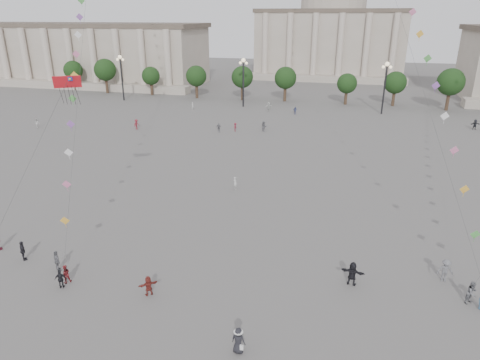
# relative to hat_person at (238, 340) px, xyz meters

# --- Properties ---
(ground) EXTENTS (360.00, 360.00, 0.00)m
(ground) POSITION_rel_hat_person_xyz_m (-3.34, 3.33, -0.92)
(ground) COLOR #5E5C59
(ground) RESTS_ON ground
(hall_west) EXTENTS (84.00, 26.22, 17.20)m
(hall_west) POSITION_rel_hat_person_xyz_m (-78.34, 97.23, 7.50)
(hall_west) COLOR #9F9586
(hall_west) RESTS_ON ground
(hall_central) EXTENTS (48.30, 34.30, 35.50)m
(hall_central) POSITION_rel_hat_person_xyz_m (-3.34, 132.55, 13.31)
(hall_central) COLOR #9F9586
(hall_central) RESTS_ON ground
(tree_row) EXTENTS (137.12, 5.12, 8.00)m
(tree_row) POSITION_rel_hat_person_xyz_m (-3.34, 81.33, 4.47)
(tree_row) COLOR #3A2A1D
(tree_row) RESTS_ON ground
(lamp_post_far_west) EXTENTS (2.00, 0.90, 10.65)m
(lamp_post_far_west) POSITION_rel_hat_person_xyz_m (-48.34, 73.33, 6.43)
(lamp_post_far_west) COLOR #262628
(lamp_post_far_west) RESTS_ON ground
(lamp_post_mid_west) EXTENTS (2.00, 0.90, 10.65)m
(lamp_post_mid_west) POSITION_rel_hat_person_xyz_m (-18.34, 73.33, 6.43)
(lamp_post_mid_west) COLOR #262628
(lamp_post_mid_west) RESTS_ON ground
(lamp_post_mid_east) EXTENTS (2.00, 0.90, 10.65)m
(lamp_post_mid_east) POSITION_rel_hat_person_xyz_m (11.66, 73.33, 6.43)
(lamp_post_mid_east) COLOR #262628
(lamp_post_mid_east) RESTS_ON ground
(person_crowd_0) EXTENTS (0.97, 0.57, 1.56)m
(person_crowd_0) POSITION_rel_hat_person_xyz_m (-5.91, 68.40, -0.14)
(person_crowd_0) COLOR navy
(person_crowd_0) RESTS_ON ground
(person_crowd_1) EXTENTS (1.11, 1.10, 1.80)m
(person_crowd_1) POSITION_rel_hat_person_xyz_m (-50.13, 44.78, -0.02)
(person_crowd_1) COLOR silver
(person_crowd_1) RESTS_ON ground
(person_crowd_2) EXTENTS (0.99, 1.33, 1.83)m
(person_crowd_2) POSITION_rel_hat_person_xyz_m (-32.08, 48.59, -0.00)
(person_crowd_2) COLOR maroon
(person_crowd_2) RESTS_ON ground
(person_crowd_3) EXTENTS (1.87, 0.86, 1.94)m
(person_crowd_3) POSITION_rel_hat_person_xyz_m (6.65, 9.13, 0.05)
(person_crowd_3) COLOR black
(person_crowd_3) RESTS_ON ground
(person_crowd_4) EXTENTS (1.70, 1.52, 1.87)m
(person_crowd_4) POSITION_rel_hat_person_xyz_m (-11.88, 70.30, 0.02)
(person_crowd_4) COLOR silver
(person_crowd_4) RESTS_ON ground
(person_crowd_6) EXTENTS (1.31, 0.86, 1.91)m
(person_crowd_6) POSITION_rel_hat_person_xyz_m (13.65, 11.44, 0.03)
(person_crowd_6) COLOR slate
(person_crowd_6) RESTS_ON ground
(person_crowd_9) EXTENTS (1.81, 0.92, 1.86)m
(person_crowd_9) POSITION_rel_hat_person_xyz_m (27.42, 63.96, 0.01)
(person_crowd_9) COLOR black
(person_crowd_9) RESTS_ON ground
(person_crowd_10) EXTENTS (0.70, 0.73, 1.68)m
(person_crowd_10) POSITION_rel_hat_person_xyz_m (-28.14, 66.94, -0.08)
(person_crowd_10) COLOR beige
(person_crowd_10) RESTS_ON ground
(person_crowd_12) EXTENTS (1.57, 1.64, 1.86)m
(person_crowd_12) POSITION_rel_hat_person_xyz_m (-9.41, 53.03, 0.01)
(person_crowd_12) COLOR slate
(person_crowd_12) RESTS_ON ground
(person_crowd_13) EXTENTS (0.68, 0.65, 1.57)m
(person_crowd_13) POSITION_rel_hat_person_xyz_m (-7.18, 25.45, -0.14)
(person_crowd_13) COLOR #B8B9B4
(person_crowd_13) RESTS_ON ground
(person_crowd_16) EXTENTS (1.05, 0.76, 1.65)m
(person_crowd_16) POSITION_rel_hat_person_xyz_m (-17.03, 50.43, -0.10)
(person_crowd_16) COLOR slate
(person_crowd_16) RESTS_ON ground
(person_crowd_17) EXTENTS (0.64, 1.04, 1.56)m
(person_crowd_17) POSITION_rel_hat_person_xyz_m (-14.28, 51.66, -0.14)
(person_crowd_17) COLOR maroon
(person_crowd_17) RESTS_ON ground
(tourist_1) EXTENTS (1.06, 1.01, 1.77)m
(tourist_1) POSITION_rel_hat_person_xyz_m (-20.41, 5.68, -0.04)
(tourist_1) COLOR black
(tourist_1) RESTS_ON ground
(tourist_2) EXTENTS (1.41, 1.30, 1.58)m
(tourist_2) POSITION_rel_hat_person_xyz_m (-7.95, 3.94, -0.13)
(tourist_2) COLOR maroon
(tourist_2) RESTS_ON ground
(tourist_3) EXTENTS (1.13, 0.95, 1.81)m
(tourist_3) POSITION_rel_hat_person_xyz_m (-16.58, 5.02, -0.02)
(tourist_3) COLOR slate
(tourist_3) RESTS_ON ground
(tourist_4) EXTENTS (0.98, 0.69, 1.54)m
(tourist_4) POSITION_rel_hat_person_xyz_m (-14.79, 3.04, -0.15)
(tourist_4) COLOR black
(tourist_4) RESTS_ON ground
(kite_flyer_0) EXTENTS (0.92, 0.94, 1.52)m
(kite_flyer_0) POSITION_rel_hat_person_xyz_m (-14.89, 3.73, -0.16)
(kite_flyer_0) COLOR maroon
(kite_flyer_0) RESTS_ON ground
(kite_flyer_2) EXTENTS (1.07, 1.07, 1.75)m
(kite_flyer_2) POSITION_rel_hat_person_xyz_m (15.02, 8.97, -0.04)
(kite_flyer_2) COLOR slate
(kite_flyer_2) RESTS_ON ground
(hat_person) EXTENTS (0.91, 0.64, 1.78)m
(hat_person) POSITION_rel_hat_person_xyz_m (0.00, 0.00, 0.00)
(hat_person) COLOR black
(hat_person) RESTS_ON ground
(dragon_kite) EXTENTS (4.22, 2.95, 14.84)m
(dragon_kite) POSITION_rel_hat_person_xyz_m (-17.55, 10.84, 12.67)
(dragon_kite) COLOR red
(dragon_kite) RESTS_ON ground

